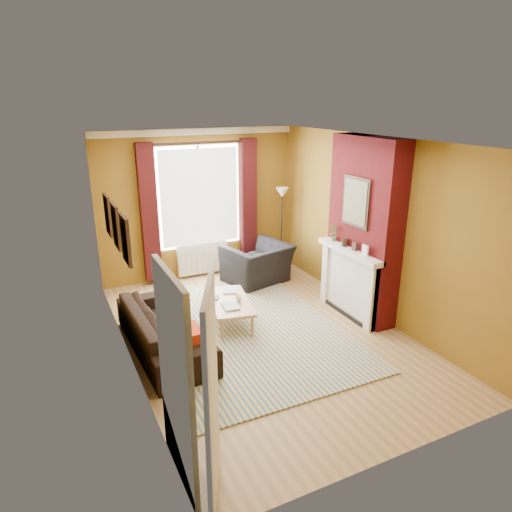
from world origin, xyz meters
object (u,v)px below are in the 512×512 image
coffee_table (230,303)px  armchair (257,264)px  wicker_stool (233,266)px  sofa (164,329)px  floor_lamp (282,206)px

coffee_table → armchair: bearing=61.7°
coffee_table → wicker_stool: (0.78, 1.74, -0.10)m
coffee_table → wicker_stool: wicker_stool is taller
sofa → wicker_stool: sofa is taller
armchair → coffee_table: size_ratio=0.92×
coffee_table → floor_lamp: bearing=54.6°
coffee_table → floor_lamp: floor_lamp is taller
sofa → wicker_stool: 2.81m
sofa → wicker_stool: bearing=-44.7°
armchair → floor_lamp: floor_lamp is taller
armchair → wicker_stool: armchair is taller
sofa → armchair: armchair is taller
coffee_table → floor_lamp: (1.82, 1.70, 0.99)m
sofa → armchair: bearing=-55.5°
floor_lamp → sofa: bearing=-145.4°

